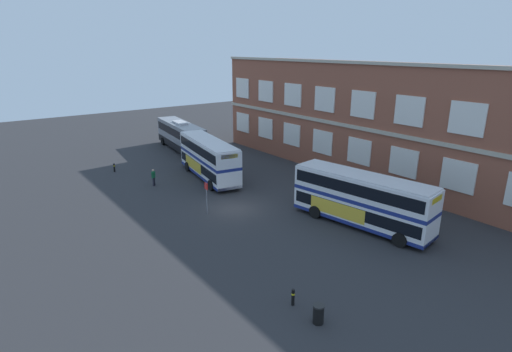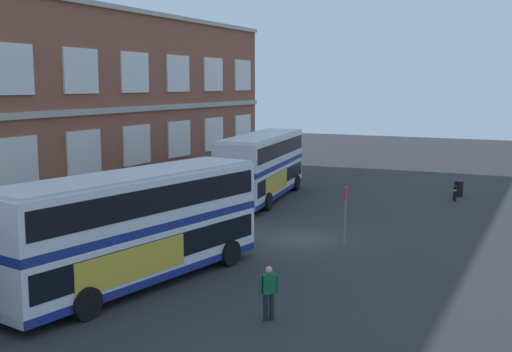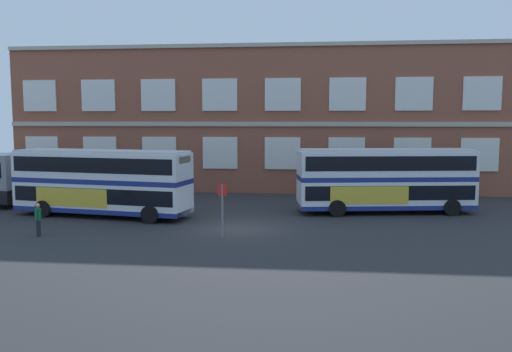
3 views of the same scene
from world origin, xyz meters
name	(u,v)px [view 2 (image 2 of 3)]	position (x,y,z in m)	size (l,w,h in m)	color
ground_plane	(260,234)	(0.00, 2.00, 0.00)	(120.00, 120.00, 0.00)	#2B2B2D
brick_terminal_building	(30,107)	(1.53, 17.98, 5.81)	(45.39, 8.19, 11.91)	brown
double_decker_near	(135,226)	(-8.84, 2.70, 2.15)	(11.28, 4.38, 4.07)	silver
double_decker_middle	(262,165)	(8.54, 5.88, 2.15)	(11.27, 4.24, 4.07)	silver
waiting_passenger	(269,291)	(-9.90, -3.02, 0.93)	(0.50, 0.54, 1.70)	black
bus_stand_flag	(345,211)	(-0.50, -2.42, 1.64)	(0.44, 0.10, 2.70)	slate
station_litter_bin	(459,188)	(14.95, -5.06, 0.52)	(0.60, 0.60, 1.03)	black
safety_bollard_west	(455,193)	(13.10, -5.09, 0.49)	(0.19, 0.19, 0.95)	black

